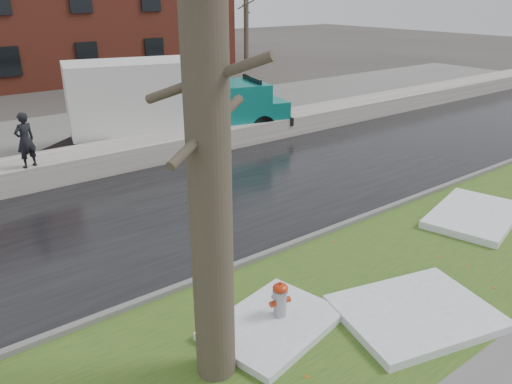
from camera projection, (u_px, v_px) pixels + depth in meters
ground at (311, 271)px, 10.31m from camera, size 120.00×120.00×0.00m
verge at (356, 298)px, 9.38m from camera, size 60.00×4.50×0.04m
road at (198, 202)px, 13.62m from camera, size 60.00×7.00×0.03m
parking_lot at (87, 136)px, 19.89m from camera, size 60.00×9.00×0.03m
curb at (280, 250)px, 11.02m from camera, size 60.00×0.15×0.14m
snowbank at (132, 153)px, 16.58m from camera, size 60.00×1.60×0.75m
bg_tree_right at (246, 22)px, 35.76m from camera, size 1.40×1.62×6.50m
fire_hydrant at (280, 301)px, 8.51m from camera, size 0.39×0.35×0.79m
tree at (208, 136)px, 6.22m from camera, size 1.45×1.67×7.26m
box_truck at (166, 100)px, 18.28m from camera, size 9.45×4.11×3.13m
worker at (25, 140)px, 13.84m from camera, size 0.66×0.54×1.57m
snow_patch_near at (416, 313)px, 8.77m from camera, size 3.02×2.60×0.16m
snow_patch_far at (273, 325)px, 8.48m from camera, size 2.49×2.03×0.14m
snow_patch_side at (474, 215)px, 12.57m from camera, size 3.16×2.45×0.18m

